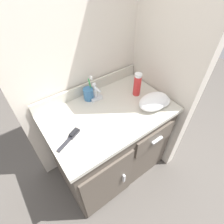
{
  "coord_description": "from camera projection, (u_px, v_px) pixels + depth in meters",
  "views": [
    {
      "loc": [
        -0.5,
        -0.71,
        1.6
      ],
      "look_at": [
        0.0,
        -0.03,
        0.76
      ],
      "focal_mm": 28.0,
      "sensor_mm": 36.0,
      "label": 1
    }
  ],
  "objects": [
    {
      "name": "toothbrush_cup",
      "position": [
        89.0,
        94.0,
        1.29
      ],
      "size": [
        0.08,
        0.08,
        0.19
      ],
      "color": "teal",
      "rests_on": "vanity"
    },
    {
      "name": "hairbrush",
      "position": [
        71.0,
        136.0,
        1.06
      ],
      "size": [
        0.18,
        0.1,
        0.03
      ],
      "rotation": [
        0.0,
        0.0,
        0.42
      ],
      "color": "#232328",
      "rests_on": "vanity"
    },
    {
      "name": "backsplash",
      "position": [
        89.0,
        87.0,
        1.35
      ],
      "size": [
        0.9,
        0.02,
        0.09
      ],
      "color": "beige",
      "rests_on": "vanity"
    },
    {
      "name": "shaving_cream_can",
      "position": [
        137.0,
        84.0,
        1.3
      ],
      "size": [
        0.06,
        0.06,
        0.18
      ],
      "color": "red",
      "rests_on": "vanity"
    },
    {
      "name": "vanity",
      "position": [
        110.0,
        142.0,
        1.47
      ],
      "size": [
        0.9,
        0.59,
        0.74
      ],
      "color": "brown",
      "rests_on": "ground_plane"
    },
    {
      "name": "wall_back",
      "position": [
        80.0,
        45.0,
        1.17
      ],
      "size": [
        1.08,
        0.08,
        2.2
      ],
      "primitive_type": "cube",
      "color": "beige",
      "rests_on": "ground_plane"
    },
    {
      "name": "wall_right",
      "position": [
        169.0,
        44.0,
        1.19
      ],
      "size": [
        0.08,
        0.65,
        2.2
      ],
      "primitive_type": "cube",
      "color": "beige",
      "rests_on": "ground_plane"
    },
    {
      "name": "hand_towel",
      "position": [
        156.0,
        101.0,
        1.24
      ],
      "size": [
        0.25,
        0.16,
        0.09
      ],
      "color": "white",
      "rests_on": "vanity"
    },
    {
      "name": "sink_faucet",
      "position": [
        96.0,
        94.0,
        1.29
      ],
      "size": [
        0.09,
        0.09,
        0.14
      ],
      "color": "silver",
      "rests_on": "vanity"
    },
    {
      "name": "ground_plane",
      "position": [
        110.0,
        165.0,
        1.74
      ],
      "size": [
        6.0,
        6.0,
        0.0
      ],
      "primitive_type": "plane",
      "color": "#4C4742"
    }
  ]
}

